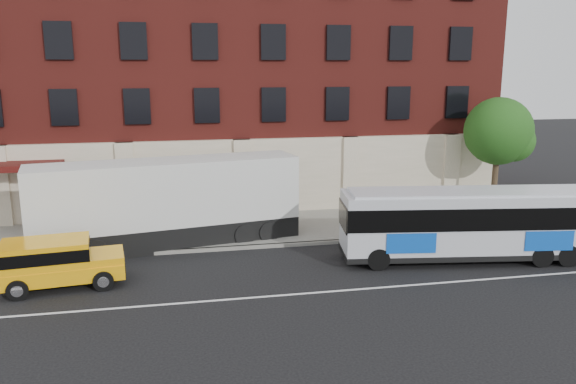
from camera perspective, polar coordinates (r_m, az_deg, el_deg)
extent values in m
plane|color=black|center=(20.09, -0.42, -10.83)|extent=(120.00, 120.00, 0.00)
cube|color=gray|center=(28.46, -3.85, -3.62)|extent=(60.00, 6.00, 0.15)
cube|color=gray|center=(25.61, -2.97, -5.45)|extent=(60.00, 0.25, 0.15)
cube|color=silver|center=(20.54, -0.69, -10.27)|extent=(60.00, 0.12, 0.01)
cube|color=maroon|center=(35.30, -5.78, 11.92)|extent=(30.00, 10.00, 15.00)
cube|color=beige|center=(30.73, -4.61, 1.55)|extent=(30.00, 0.35, 4.00)
cube|color=#440E0C|center=(30.45, -25.48, 2.37)|extent=(4.20, 2.20, 0.30)
cube|color=beige|center=(31.60, -26.73, 0.55)|extent=(0.90, 0.55, 4.00)
cube|color=beige|center=(30.54, -15.83, 1.05)|extent=(0.90, 0.55, 4.00)
cube|color=beige|center=(30.63, -4.58, 1.52)|extent=(0.90, 0.55, 4.00)
cube|color=beige|center=(31.87, 6.19, 1.91)|extent=(0.90, 0.55, 4.00)
cube|color=beige|center=(34.14, 15.85, 2.21)|extent=(0.90, 0.55, 4.00)
cube|color=black|center=(30.57, -21.42, 7.87)|extent=(1.30, 0.20, 1.80)
cube|color=black|center=(30.16, -14.81, 8.26)|extent=(1.30, 0.20, 1.80)
cube|color=black|center=(30.16, -8.09, 8.55)|extent=(1.30, 0.20, 1.80)
cube|color=black|center=(30.56, -1.45, 8.72)|extent=(1.30, 0.20, 1.80)
cube|color=black|center=(31.35, 4.94, 8.77)|extent=(1.30, 0.20, 1.80)
cube|color=black|center=(32.50, 10.95, 8.72)|extent=(1.30, 0.20, 1.80)
cube|color=black|center=(33.97, 16.48, 8.59)|extent=(1.30, 0.20, 1.80)
cube|color=black|center=(30.53, -21.91, 13.86)|extent=(1.30, 0.20, 1.80)
cube|color=black|center=(30.12, -15.15, 14.34)|extent=(1.30, 0.20, 1.80)
cube|color=black|center=(30.12, -8.28, 14.63)|extent=(1.30, 0.20, 1.80)
cube|color=black|center=(30.52, -1.48, 14.72)|extent=(1.30, 0.20, 1.80)
cube|color=black|center=(31.31, 5.05, 14.62)|extent=(1.30, 0.20, 1.80)
cube|color=black|center=(32.46, 11.18, 14.36)|extent=(1.30, 0.20, 1.80)
cube|color=black|center=(33.93, 16.83, 13.98)|extent=(1.30, 0.20, 1.80)
cube|color=black|center=(31.34, -24.01, -0.03)|extent=(2.60, 0.15, 2.80)
cube|color=black|center=(30.56, -12.99, 0.44)|extent=(2.60, 0.15, 2.80)
cube|color=black|center=(30.94, -1.82, 0.91)|extent=(2.60, 0.15, 2.80)
cube|color=black|center=(32.45, 8.69, 1.31)|extent=(2.60, 0.15, 2.80)
cylinder|color=slate|center=(25.72, -22.18, -3.57)|extent=(0.07, 0.07, 2.50)
cube|color=silver|center=(25.39, -22.39, -1.92)|extent=(0.30, 0.03, 0.40)
cube|color=silver|center=(25.51, -22.30, -3.01)|extent=(0.30, 0.03, 0.35)
cylinder|color=#3B2E1D|center=(33.03, 19.88, 0.72)|extent=(0.32, 0.32, 3.00)
sphere|color=#1F4B15|center=(32.60, 20.26, 5.72)|extent=(3.60, 3.60, 3.60)
sphere|color=#1F4B15|center=(32.69, 21.60, 4.75)|extent=(2.20, 2.20, 2.20)
sphere|color=#1F4B15|center=(32.68, 18.94, 5.12)|extent=(2.00, 2.00, 2.00)
cube|color=silver|center=(24.87, 17.98, -2.94)|extent=(11.02, 3.74, 2.57)
cube|color=black|center=(25.20, 17.80, -5.56)|extent=(11.07, 3.79, 0.23)
cube|color=silver|center=(24.57, 18.19, 0.05)|extent=(10.45, 3.39, 0.11)
cube|color=black|center=(24.76, 18.05, -1.99)|extent=(11.10, 3.82, 0.90)
cube|color=#0C48B7|center=(23.05, 12.21, -5.04)|extent=(1.97, 0.31, 0.81)
cube|color=#0C48B7|center=(27.08, 22.39, -3.08)|extent=(1.97, 0.31, 0.81)
cylinder|color=black|center=(23.08, 9.01, -6.64)|extent=(0.93, 0.39, 0.90)
cylinder|color=black|center=(24.97, 8.02, -5.12)|extent=(0.93, 0.39, 0.90)
cylinder|color=black|center=(25.33, 23.99, -5.86)|extent=(0.93, 0.39, 0.90)
cylinder|color=black|center=(27.06, 22.05, -4.55)|extent=(0.93, 0.39, 0.90)
cylinder|color=black|center=(25.84, 26.13, -5.72)|extent=(0.93, 0.39, 0.90)
cylinder|color=black|center=(27.54, 24.09, -4.45)|extent=(0.93, 0.39, 0.90)
cube|color=#FFAC0E|center=(22.71, -21.60, -7.33)|extent=(4.57, 2.33, 0.55)
cube|color=#FFAC0E|center=(22.53, -23.03, -5.65)|extent=(3.21, 2.13, 0.91)
cube|color=black|center=(22.52, -23.04, -5.53)|extent=(3.25, 2.17, 0.46)
cube|color=#FFAC0E|center=(22.52, -17.84, -6.11)|extent=(1.56, 1.88, 0.27)
cube|color=black|center=(22.63, -15.99, -6.87)|extent=(0.22, 1.46, 0.50)
cylinder|color=black|center=(21.88, -17.95, -8.44)|extent=(0.76, 0.34, 0.73)
cylinder|color=silver|center=(21.88, -17.95, -8.44)|extent=(0.43, 0.32, 0.40)
cylinder|color=black|center=(23.57, -17.98, -6.93)|extent=(0.76, 0.34, 0.73)
cylinder|color=silver|center=(23.57, -17.98, -6.93)|extent=(0.43, 0.32, 0.40)
cylinder|color=black|center=(22.11, -25.39, -8.84)|extent=(0.76, 0.34, 0.73)
cylinder|color=silver|center=(22.11, -25.39, -8.84)|extent=(0.43, 0.32, 0.40)
cylinder|color=black|center=(23.78, -24.87, -7.32)|extent=(0.76, 0.34, 0.73)
cylinder|color=silver|center=(23.78, -24.87, -7.32)|extent=(0.43, 0.32, 0.40)
cube|color=black|center=(26.37, -11.78, -4.13)|extent=(11.91, 4.33, 1.07)
cube|color=silver|center=(25.89, -11.97, 0.01)|extent=(11.92, 4.37, 2.82)
cylinder|color=black|center=(25.01, -21.32, -5.77)|extent=(1.01, 0.44, 0.97)
cylinder|color=black|center=(27.16, -21.35, -4.36)|extent=(1.01, 0.44, 0.97)
cylinder|color=black|center=(25.02, -18.64, -5.56)|extent=(1.01, 0.44, 0.97)
cylinder|color=black|center=(27.16, -18.89, -4.16)|extent=(1.01, 0.44, 0.97)
cylinder|color=black|center=(26.02, -4.35, -4.23)|extent=(1.01, 0.44, 0.97)
cylinder|color=black|center=(28.09, -5.70, -3.00)|extent=(1.01, 0.44, 0.97)
cylinder|color=black|center=(26.37, -1.92, -3.97)|extent=(1.01, 0.44, 0.97)
cylinder|color=black|center=(28.41, -3.42, -2.78)|extent=(1.01, 0.44, 0.97)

